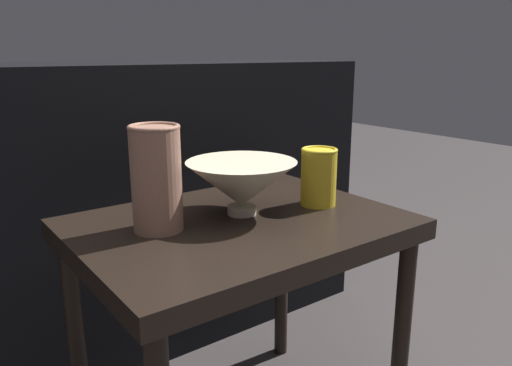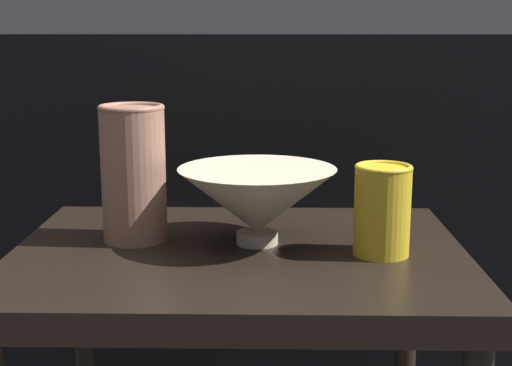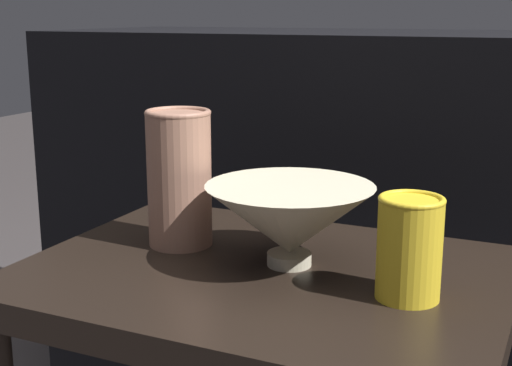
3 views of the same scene
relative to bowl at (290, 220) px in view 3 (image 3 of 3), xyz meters
name	(u,v)px [view 3 (image 3 of 3)]	position (x,y,z in m)	size (l,w,h in m)	color
table	(264,313)	(-0.03, -0.02, -0.13)	(0.63, 0.47, 0.52)	black
couch_backdrop	(381,227)	(-0.03, 0.58, -0.17)	(1.40, 0.50, 0.81)	black
bowl	(290,220)	(0.00, 0.00, 0.00)	(0.22, 0.22, 0.11)	beige
vase_textured_left	(179,177)	(-0.18, 0.02, 0.04)	(0.09, 0.09, 0.20)	#996B56
vase_colorful_right	(409,247)	(0.17, -0.05, 0.00)	(0.08, 0.08, 0.12)	gold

